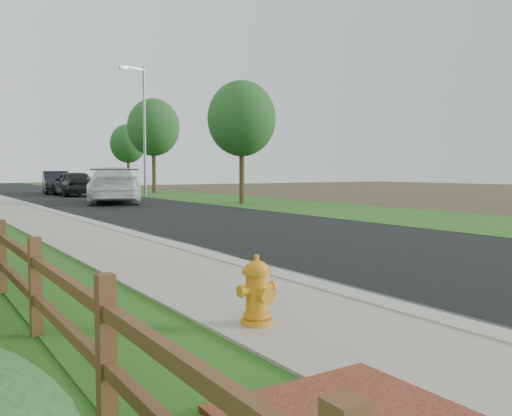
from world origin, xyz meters
TOP-DOWN VIEW (x-y plane):
  - ground at (0.00, 0.00)m, footprint 120.00×120.00m
  - road at (4.60, 35.00)m, footprint 8.00×90.00m
  - curb at (0.40, 35.00)m, footprint 0.40×90.00m
  - wet_gutter at (0.75, 35.00)m, footprint 0.50×90.00m
  - verge_far at (11.50, 35.00)m, footprint 6.00×90.00m
  - fire_hydrant at (-1.50, 1.73)m, footprint 0.50×0.40m
  - white_suv at (4.80, 25.91)m, footprint 4.52×7.19m
  - dark_car_mid at (5.05, 35.26)m, footprint 2.09×5.17m
  - dark_car_far at (4.99, 40.03)m, footprint 2.60×5.46m
  - streetlight at (8.77, 31.63)m, footprint 1.97×0.74m
  - tree_near_right at (10.20, 21.19)m, footprint 3.60×3.60m
  - tree_mid_right at (11.62, 36.67)m, footprint 4.06×4.06m
  - tree_far_right at (13.00, 46.32)m, footprint 3.33×3.33m

SIDE VIEW (x-z plane):
  - ground at x=0.00m, z-range 0.00..0.00m
  - road at x=4.60m, z-range 0.00..0.02m
  - verge_far at x=11.50m, z-range 0.00..0.04m
  - wet_gutter at x=0.75m, z-range 0.02..0.02m
  - curb at x=0.40m, z-range 0.00..0.12m
  - fire_hydrant at x=-1.50m, z-range 0.07..0.84m
  - dark_car_far at x=4.99m, z-range 0.02..1.75m
  - dark_car_mid at x=5.05m, z-range 0.02..1.78m
  - white_suv at x=4.80m, z-range 0.02..1.96m
  - tree_far_right at x=13.00m, z-range 1.22..7.36m
  - tree_near_right at x=10.20m, z-range 1.25..7.73m
  - streetlight at x=8.77m, z-range 0.58..9.27m
  - tree_mid_right at x=11.62m, z-range 1.43..8.79m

